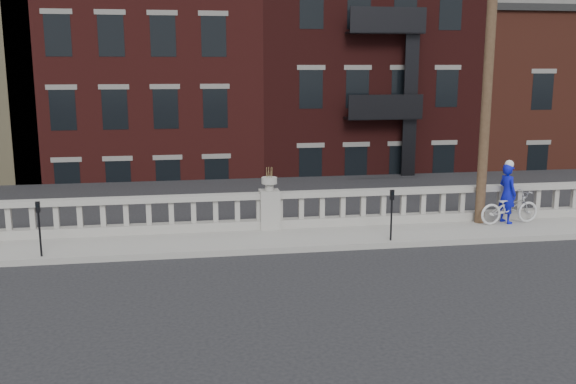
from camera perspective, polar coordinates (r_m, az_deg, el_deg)
name	(u,v)px	position (r m, az deg, el deg)	size (l,w,h in m)	color
ground	(293,278)	(14.60, 0.48, -7.64)	(120.00, 120.00, 0.00)	black
sidewalk	(274,239)	(17.41, -1.22, -4.24)	(32.00, 2.20, 0.15)	gray
balustrade	(269,211)	(18.18, -1.66, -1.73)	(28.00, 0.34, 1.03)	gray
planter_pedestal	(269,205)	(18.14, -1.66, -1.14)	(0.55, 0.55, 1.76)	gray
lower_level	(234,102)	(36.83, -4.86, 7.99)	(80.00, 44.00, 20.80)	#605E59
utility_pole	(490,46)	(19.23, 17.49, 12.28)	(1.60, 0.28, 10.00)	#422D1E
parking_meter_b	(39,223)	(16.56, -21.26, -2.55)	(0.10, 0.09, 1.36)	black
parking_meter_c	(392,209)	(17.06, 9.20, -1.52)	(0.10, 0.09, 1.36)	black
bicycle	(509,207)	(19.79, 19.09, -1.29)	(0.64, 1.85, 0.97)	silver
cyclist	(507,193)	(19.80, 18.92, -0.12)	(0.64, 0.42, 1.75)	#0B11AC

